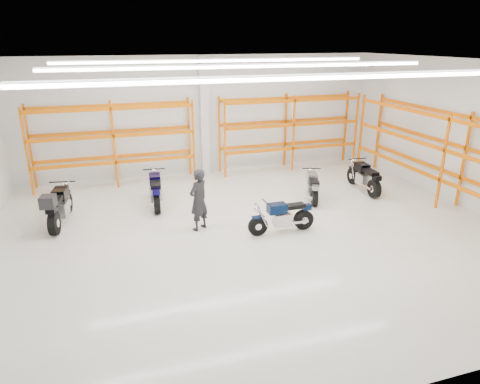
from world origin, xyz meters
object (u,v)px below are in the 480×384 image
object	(u,v)px
motorcycle_back_b	(156,191)
standing_man	(199,200)
motorcycle_back_a	(58,207)
motorcycle_back_c	(312,187)
motorcycle_back_d	(365,178)
structural_column	(204,117)
motorcycle_main	(284,217)

from	to	relation	value
motorcycle_back_b	standing_man	bearing A→B (deg)	-67.00
motorcycle_back_a	motorcycle_back_c	world-z (taller)	motorcycle_back_a
motorcycle_back_a	motorcycle_back_d	distance (m)	9.91
standing_man	structural_column	distance (m)	5.49
standing_man	motorcycle_main	bearing A→B (deg)	122.90
motorcycle_back_d	motorcycle_back_c	bearing A→B (deg)	-174.75
motorcycle_back_a	standing_man	world-z (taller)	standing_man
motorcycle_back_c	motorcycle_back_d	size ratio (longest dim) A/B	0.87
standing_man	motorcycle_back_d	bearing A→B (deg)	157.15
structural_column	motorcycle_back_d	bearing A→B (deg)	-38.20
motorcycle_back_a	motorcycle_back_d	world-z (taller)	motorcycle_back_a
motorcycle_main	standing_man	xyz separation A→B (m)	(-2.19, 0.88, 0.44)
motorcycle_back_d	standing_man	xyz separation A→B (m)	(-6.17, -1.37, 0.39)
motorcycle_back_a	structural_column	world-z (taller)	structural_column
motorcycle_back_b	motorcycle_back_d	bearing A→B (deg)	-6.54
structural_column	motorcycle_back_a	bearing A→B (deg)	-144.10
motorcycle_back_c	motorcycle_back_d	world-z (taller)	motorcycle_back_d
motorcycle_back_d	standing_man	bearing A→B (deg)	-167.51
motorcycle_back_a	motorcycle_back_d	size ratio (longest dim) A/B	1.10
motorcycle_back_b	motorcycle_back_c	bearing A→B (deg)	-11.38
motorcycle_back_d	structural_column	distance (m)	6.34
motorcycle_main	motorcycle_back_c	bearing A→B (deg)	47.46
motorcycle_main	motorcycle_back_a	world-z (taller)	motorcycle_back_a
motorcycle_back_a	motorcycle_back_b	bearing A→B (deg)	15.16
standing_man	structural_column	xyz separation A→B (m)	(1.39, 5.13, 1.37)
motorcycle_back_d	motorcycle_back_b	bearing A→B (deg)	173.46
motorcycle_main	standing_man	bearing A→B (deg)	158.24
motorcycle_back_b	motorcycle_back_a	bearing A→B (deg)	-164.84
motorcycle_back_c	motorcycle_back_b	bearing A→B (deg)	168.62
motorcycle_back_d	structural_column	bearing A→B (deg)	141.80
motorcycle_main	structural_column	distance (m)	6.32
motorcycle_back_a	motorcycle_back_b	size ratio (longest dim) A/B	1.08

